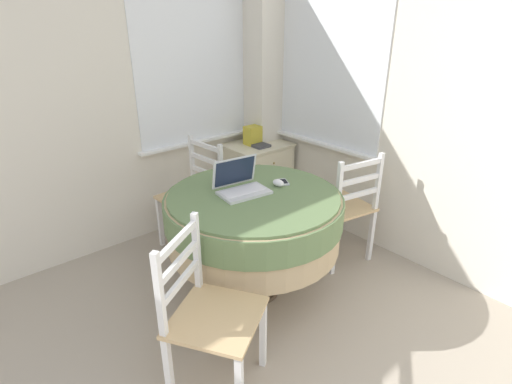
# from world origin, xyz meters

# --- Properties ---
(corner_room_shell) EXTENTS (4.43, 5.11, 2.55)m
(corner_room_shell) POSITION_xyz_m (1.29, 2.07, 1.28)
(corner_room_shell) COLOR silver
(corner_room_shell) RESTS_ON ground_plane
(round_dining_table) EXTENTS (1.17, 1.17, 0.77)m
(round_dining_table) POSITION_xyz_m (0.95, 1.98, 0.60)
(round_dining_table) COLOR #4C3D2D
(round_dining_table) RESTS_ON ground_plane
(laptop) EXTENTS (0.35, 0.29, 0.22)m
(laptop) POSITION_xyz_m (0.91, 2.06, 0.81)
(laptop) COLOR silver
(laptop) RESTS_ON round_dining_table
(computer_mouse) EXTENTS (0.06, 0.09, 0.05)m
(computer_mouse) POSITION_xyz_m (1.16, 1.97, 0.79)
(computer_mouse) COLOR white
(computer_mouse) RESTS_ON round_dining_table
(cell_phone) EXTENTS (0.11, 0.13, 0.01)m
(cell_phone) POSITION_xyz_m (1.23, 1.99, 0.77)
(cell_phone) COLOR #B2B7BC
(cell_phone) RESTS_ON round_dining_table
(dining_chair_near_back_window) EXTENTS (0.45, 0.47, 0.91)m
(dining_chair_near_back_window) POSITION_xyz_m (1.00, 2.81, 0.45)
(dining_chair_near_back_window) COLOR tan
(dining_chair_near_back_window) RESTS_ON ground_plane
(dining_chair_near_right_window) EXTENTS (0.51, 0.50, 0.91)m
(dining_chair_near_right_window) POSITION_xyz_m (1.76, 1.85, 0.45)
(dining_chair_near_right_window) COLOR tan
(dining_chair_near_right_window) RESTS_ON ground_plane
(dining_chair_camera_near) EXTENTS (0.59, 0.59, 0.91)m
(dining_chair_camera_near) POSITION_xyz_m (0.27, 1.53, 0.45)
(dining_chair_camera_near) COLOR tan
(dining_chair_camera_near) RESTS_ON ground_plane
(corner_cabinet) EXTENTS (0.59, 0.49, 0.69)m
(corner_cabinet) POSITION_xyz_m (1.85, 2.98, 0.35)
(corner_cabinet) COLOR beige
(corner_cabinet) RESTS_ON ground_plane
(storage_box) EXTENTS (0.15, 0.12, 0.18)m
(storage_box) POSITION_xyz_m (1.81, 3.01, 0.78)
(storage_box) COLOR gold
(storage_box) RESTS_ON corner_cabinet
(book_on_cabinet) EXTENTS (0.15, 0.25, 0.02)m
(book_on_cabinet) POSITION_xyz_m (1.82, 2.95, 0.71)
(book_on_cabinet) COLOR #3F3F44
(book_on_cabinet) RESTS_ON corner_cabinet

